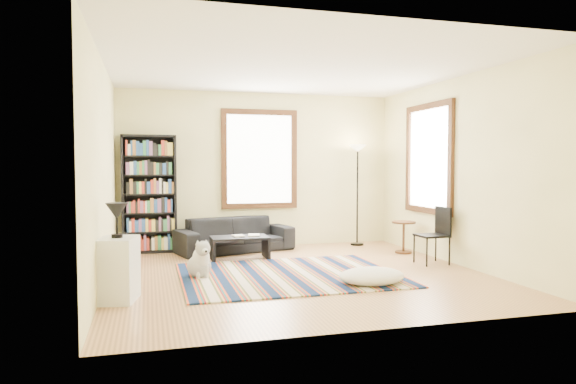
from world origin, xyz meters
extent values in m
cube|color=tan|center=(0.00, 0.00, -0.05)|extent=(5.00, 5.00, 0.10)
cube|color=white|center=(0.00, 0.00, 2.85)|extent=(5.00, 5.00, 0.10)
cube|color=#FFF5AB|center=(0.00, 2.55, 1.40)|extent=(5.00, 0.10, 2.80)
cube|color=#FFF5AB|center=(0.00, -2.55, 1.40)|extent=(5.00, 0.10, 2.80)
cube|color=#FFF5AB|center=(-2.55, 0.00, 1.40)|extent=(0.10, 5.00, 2.80)
cube|color=#FFF5AB|center=(2.55, 0.00, 1.40)|extent=(0.10, 5.00, 2.80)
cube|color=white|center=(0.00, 2.47, 1.60)|extent=(1.20, 0.06, 1.60)
cube|color=white|center=(2.47, 0.80, 1.60)|extent=(0.06, 1.20, 1.60)
cube|color=#0D1D41|center=(-0.15, -0.08, 0.01)|extent=(2.88, 2.30, 0.02)
imported|color=black|center=(-0.53, 2.05, 0.29)|extent=(1.25, 2.12, 0.58)
cube|color=black|center=(-1.95, 2.32, 1.00)|extent=(0.90, 0.30, 2.00)
cube|color=black|center=(-0.58, 1.30, 0.18)|extent=(0.95, 0.59, 0.36)
imported|color=beige|center=(-0.68, 1.30, 0.37)|extent=(0.24, 0.19, 0.02)
imported|color=beige|center=(-0.43, 1.35, 0.37)|extent=(0.23, 0.28, 0.02)
ellipsoid|color=silver|center=(0.72, -0.85, 0.11)|extent=(0.90, 0.71, 0.21)
cylinder|color=#442711|center=(2.20, 1.12, 0.27)|extent=(0.52, 0.52, 0.54)
cube|color=black|center=(2.15, 0.15, 0.43)|extent=(0.43, 0.41, 0.86)
cube|color=silver|center=(-2.30, -0.84, 0.35)|extent=(0.48, 0.57, 0.70)
camera|label=1|loc=(-1.97, -6.69, 1.49)|focal=32.00mm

